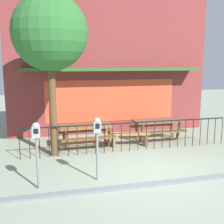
# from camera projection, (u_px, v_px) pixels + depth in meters

# --- Properties ---
(ground) EXTENTS (40.00, 40.00, 0.00)m
(ground) POSITION_uv_depth(u_px,v_px,m) (153.00, 175.00, 7.20)
(ground) COLOR gray
(pub_storefront) EXTENTS (8.24, 1.25, 5.53)m
(pub_storefront) POSITION_uv_depth(u_px,v_px,m) (110.00, 66.00, 11.29)
(pub_storefront) COLOR #531E13
(pub_storefront) RESTS_ON ground
(patio_fence_front) EXTENTS (6.95, 0.04, 0.97)m
(patio_fence_front) POSITION_uv_depth(u_px,v_px,m) (130.00, 131.00, 9.03)
(patio_fence_front) COLOR black
(patio_fence_front) RESTS_ON ground
(picnic_table_left) EXTENTS (1.84, 1.42, 0.79)m
(picnic_table_left) POSITION_uv_depth(u_px,v_px,m) (86.00, 130.00, 9.48)
(picnic_table_left) COLOR brown
(picnic_table_left) RESTS_ON ground
(picnic_table_right) EXTENTS (1.81, 1.37, 0.79)m
(picnic_table_right) POSITION_uv_depth(u_px,v_px,m) (157.00, 124.00, 10.37)
(picnic_table_right) COLOR brown
(picnic_table_right) RESTS_ON ground
(patio_bench) EXTENTS (1.43, 0.54, 0.48)m
(patio_bench) POSITION_uv_depth(u_px,v_px,m) (129.00, 136.00, 9.60)
(patio_bench) COLOR #A27943
(patio_bench) RESTS_ON ground
(parking_meter_near) EXTENTS (0.18, 0.17, 1.59)m
(parking_meter_near) POSITION_uv_depth(u_px,v_px,m) (97.00, 132.00, 6.67)
(parking_meter_near) COLOR slate
(parking_meter_near) RESTS_ON ground
(parking_meter_far) EXTENTS (0.18, 0.17, 1.57)m
(parking_meter_far) POSITION_uv_depth(u_px,v_px,m) (36.00, 138.00, 6.20)
(parking_meter_far) COLOR slate
(parking_meter_far) RESTS_ON ground
(street_tree) EXTENTS (2.25, 2.25, 4.88)m
(street_tree) POSITION_uv_depth(u_px,v_px,m) (50.00, 34.00, 8.05)
(street_tree) COLOR brown
(street_tree) RESTS_ON ground
(curb_edge) EXTENTS (11.54, 0.20, 0.11)m
(curb_edge) POSITION_uv_depth(u_px,v_px,m) (162.00, 184.00, 6.65)
(curb_edge) COLOR slate
(curb_edge) RESTS_ON ground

